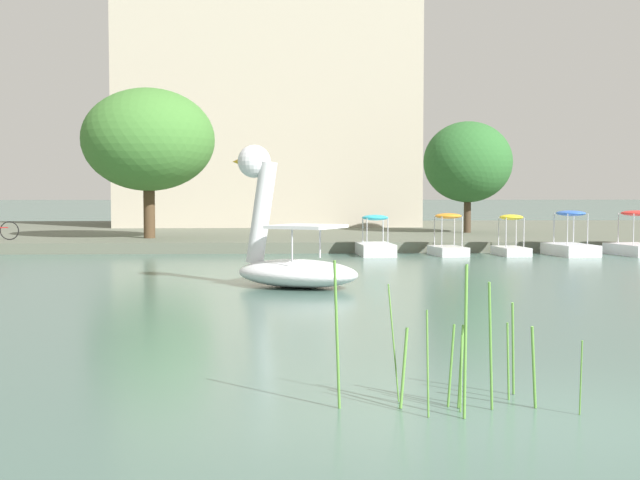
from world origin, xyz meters
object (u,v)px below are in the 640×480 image
pedal_boat_orange (448,242)px  pedal_boat_yellow (511,243)px  tree_broadleaf_right (148,140)px  pedal_boat_blue (570,243)px  pedal_boat_red (637,243)px  swan_boat (289,252)px  tree_broadleaf_left (468,162)px  pedal_boat_cyan (375,244)px

pedal_boat_orange → pedal_boat_yellow: (2.27, -0.06, -0.03)m
pedal_boat_orange → tree_broadleaf_right: 12.77m
pedal_boat_blue → tree_broadleaf_right: 16.83m
pedal_boat_yellow → pedal_boat_blue: (2.12, -0.12, -0.01)m
pedal_boat_blue → pedal_boat_red: same height
swan_boat → pedal_boat_orange: size_ratio=1.93×
pedal_boat_red → tree_broadleaf_left: bearing=116.7°
pedal_boat_yellow → tree_broadleaf_right: size_ratio=0.25×
pedal_boat_cyan → pedal_boat_yellow: size_ratio=1.26×
pedal_boat_blue → tree_broadleaf_left: (-1.87, 8.64, 3.17)m
pedal_boat_yellow → pedal_boat_red: pedal_boat_red is taller
pedal_boat_cyan → pedal_boat_orange: pedal_boat_orange is taller
pedal_boat_cyan → swan_boat: bearing=-107.6°
pedal_boat_orange → tree_broadleaf_left: tree_broadleaf_left is taller
tree_broadleaf_right → tree_broadleaf_left: 14.37m
pedal_boat_orange → tree_broadleaf_left: (2.52, 8.46, 3.13)m
pedal_boat_blue → swan_boat: bearing=-136.2°
pedal_boat_blue → pedal_boat_red: bearing=0.4°
swan_boat → pedal_boat_yellow: swan_boat is taller
pedal_boat_red → tree_broadleaf_left: size_ratio=0.50×
swan_boat → pedal_boat_yellow: size_ratio=1.97×
pedal_boat_cyan → tree_broadleaf_left: tree_broadleaf_left is taller
pedal_boat_red → tree_broadleaf_left: 10.16m
pedal_boat_orange → pedal_boat_red: 6.85m
swan_boat → pedal_boat_orange: 11.58m
pedal_boat_cyan → tree_broadleaf_left: bearing=58.4°
tree_broadleaf_right → swan_boat: bearing=-69.4°
swan_boat → tree_broadleaf_left: (8.35, 18.46, 2.75)m
pedal_boat_yellow → tree_broadleaf_left: (0.25, 8.52, 3.16)m
swan_boat → pedal_boat_blue: swan_boat is taller
pedal_boat_red → swan_boat: bearing=-142.2°
pedal_boat_yellow → tree_broadleaf_right: tree_broadleaf_right is taller
pedal_boat_blue → tree_broadleaf_left: size_ratio=0.48×
pedal_boat_cyan → pedal_boat_blue: bearing=-2.6°
pedal_boat_orange → tree_broadleaf_right: (-11.28, 4.55, 3.87)m
pedal_boat_yellow → tree_broadleaf_left: 9.09m
pedal_boat_yellow → pedal_boat_orange: bearing=178.6°
swan_boat → pedal_boat_red: swan_boat is taller
pedal_boat_blue → pedal_boat_cyan: bearing=177.4°
pedal_boat_cyan → tree_broadleaf_left: size_ratio=0.46×
pedal_boat_yellow → tree_broadleaf_right: bearing=161.2°
pedal_boat_yellow → pedal_boat_red: bearing=-1.4°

